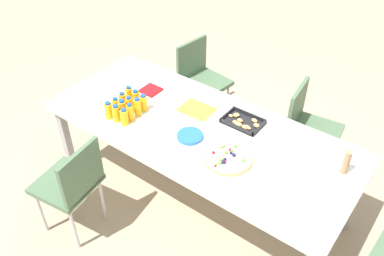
# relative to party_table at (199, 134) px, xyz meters

# --- Properties ---
(ground_plane) EXTENTS (12.00, 12.00, 0.00)m
(ground_plane) POSITION_rel_party_table_xyz_m (0.00, 0.00, -0.67)
(ground_plane) COLOR tan
(party_table) EXTENTS (2.35, 0.99, 0.72)m
(party_table) POSITION_rel_party_table_xyz_m (0.00, 0.00, 0.00)
(party_table) COLOR silver
(party_table) RESTS_ON ground_plane
(chair_far_right) EXTENTS (0.44, 0.44, 0.83)m
(chair_far_right) POSITION_rel_party_table_xyz_m (0.53, 0.80, -0.17)
(chair_far_right) COLOR #4C6B4C
(chair_far_right) RESTS_ON ground_plane
(chair_near_left) EXTENTS (0.45, 0.45, 0.83)m
(chair_near_left) POSITION_rel_party_table_xyz_m (-0.52, -0.80, -0.17)
(chair_near_left) COLOR #4C6B4C
(chair_near_left) RESTS_ON ground_plane
(chair_far_left) EXTENTS (0.45, 0.45, 0.83)m
(chair_far_left) POSITION_rel_party_table_xyz_m (-0.63, 0.88, -0.17)
(chair_far_left) COLOR #4C6B4C
(chair_far_left) RESTS_ON ground_plane
(juice_bottle_0) EXTENTS (0.06, 0.06, 0.14)m
(juice_bottle_0) POSITION_rel_party_table_xyz_m (-0.62, -0.30, 0.12)
(juice_bottle_0) COLOR #FAAD14
(juice_bottle_0) RESTS_ON party_table
(juice_bottle_1) EXTENTS (0.06, 0.06, 0.14)m
(juice_bottle_1) POSITION_rel_party_table_xyz_m (-0.55, -0.29, 0.12)
(juice_bottle_1) COLOR #F9AC14
(juice_bottle_1) RESTS_ON party_table
(juice_bottle_2) EXTENTS (0.06, 0.06, 0.14)m
(juice_bottle_2) POSITION_rel_party_table_xyz_m (-0.47, -0.29, 0.12)
(juice_bottle_2) COLOR #F9AE14
(juice_bottle_2) RESTS_ON party_table
(juice_bottle_3) EXTENTS (0.05, 0.05, 0.13)m
(juice_bottle_3) POSITION_rel_party_table_xyz_m (-0.62, -0.22, 0.12)
(juice_bottle_3) COLOR #F9AE14
(juice_bottle_3) RESTS_ON party_table
(juice_bottle_4) EXTENTS (0.06, 0.06, 0.14)m
(juice_bottle_4) POSITION_rel_party_table_xyz_m (-0.55, -0.22, 0.12)
(juice_bottle_4) COLOR #F9AD14
(juice_bottle_4) RESTS_ON party_table
(juice_bottle_5) EXTENTS (0.05, 0.05, 0.14)m
(juice_bottle_5) POSITION_rel_party_table_xyz_m (-0.47, -0.23, 0.12)
(juice_bottle_5) COLOR #FAAD14
(juice_bottle_5) RESTS_ON party_table
(juice_bottle_6) EXTENTS (0.06, 0.06, 0.14)m
(juice_bottle_6) POSITION_rel_party_table_xyz_m (-0.62, -0.15, 0.12)
(juice_bottle_6) COLOR #FAAD14
(juice_bottle_6) RESTS_ON party_table
(juice_bottle_7) EXTENTS (0.05, 0.05, 0.13)m
(juice_bottle_7) POSITION_rel_party_table_xyz_m (-0.55, -0.15, 0.12)
(juice_bottle_7) COLOR #FAAD14
(juice_bottle_7) RESTS_ON party_table
(juice_bottle_8) EXTENTS (0.06, 0.06, 0.15)m
(juice_bottle_8) POSITION_rel_party_table_xyz_m (-0.47, -0.14, 0.12)
(juice_bottle_8) COLOR #FAAD14
(juice_bottle_8) RESTS_ON party_table
(juice_bottle_9) EXTENTS (0.06, 0.06, 0.15)m
(juice_bottle_9) POSITION_rel_party_table_xyz_m (-0.63, -0.07, 0.13)
(juice_bottle_9) COLOR #FAAC14
(juice_bottle_9) RESTS_ON party_table
(juice_bottle_10) EXTENTS (0.06, 0.06, 0.15)m
(juice_bottle_10) POSITION_rel_party_table_xyz_m (-0.55, -0.07, 0.12)
(juice_bottle_10) COLOR #F9AE14
(juice_bottle_10) RESTS_ON party_table
(juice_bottle_11) EXTENTS (0.06, 0.06, 0.14)m
(juice_bottle_11) POSITION_rel_party_table_xyz_m (-0.48, -0.07, 0.12)
(juice_bottle_11) COLOR #F9AD14
(juice_bottle_11) RESTS_ON party_table
(fruit_pizza) EXTENTS (0.33, 0.33, 0.05)m
(fruit_pizza) POSITION_rel_party_table_xyz_m (0.35, -0.15, 0.07)
(fruit_pizza) COLOR tan
(fruit_pizza) RESTS_ON party_table
(snack_tray) EXTENTS (0.29, 0.20, 0.04)m
(snack_tray) POSITION_rel_party_table_xyz_m (0.23, 0.24, 0.07)
(snack_tray) COLOR black
(snack_tray) RESTS_ON party_table
(plate_stack) EXTENTS (0.19, 0.19, 0.02)m
(plate_stack) POSITION_rel_party_table_xyz_m (0.01, -0.12, 0.07)
(plate_stack) COLOR blue
(plate_stack) RESTS_ON party_table
(napkin_stack) EXTENTS (0.15, 0.15, 0.02)m
(napkin_stack) POSITION_rel_party_table_xyz_m (-0.61, 0.15, 0.06)
(napkin_stack) COLOR red
(napkin_stack) RESTS_ON party_table
(cardboard_tube) EXTENTS (0.04, 0.04, 0.18)m
(cardboard_tube) POSITION_rel_party_table_xyz_m (1.01, 0.19, 0.14)
(cardboard_tube) COLOR #9E7A56
(cardboard_tube) RESTS_ON party_table
(paper_folder) EXTENTS (0.27, 0.21, 0.01)m
(paper_folder) POSITION_rel_party_table_xyz_m (-0.15, 0.17, 0.06)
(paper_folder) COLOR yellow
(paper_folder) RESTS_ON party_table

